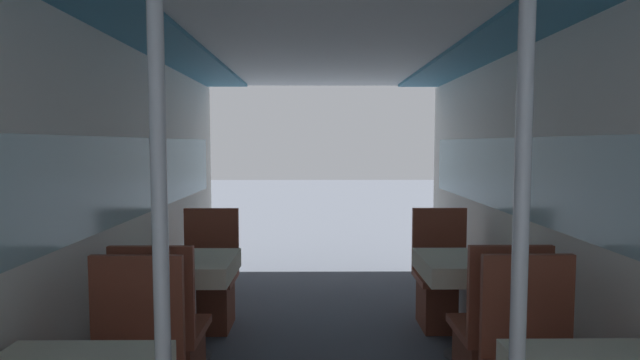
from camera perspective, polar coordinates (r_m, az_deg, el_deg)
The scene contains 11 objects.
wall_left at distance 3.08m, azimuth -25.59°, elevation -3.84°, with size 0.05×6.66×2.20m.
wall_right at distance 3.16m, azimuth 27.43°, elevation -3.72°, with size 0.05×6.66×2.20m.
ceiling_panel at distance 2.86m, azimuth 1.31°, elevation 18.60°, with size 2.79×6.66×0.07m.
support_pole_left_0 at distance 1.81m, azimuth -17.71°, elevation -9.84°, with size 0.06×0.06×2.20m.
dining_table_left_1 at distance 3.71m, azimuth -14.79°, elevation -10.12°, with size 0.65×0.65×0.73m.
chair_left_near_1 at distance 3.26m, azimuth -17.41°, elevation -18.46°, with size 0.47×0.47×0.98m.
chair_left_far_1 at distance 4.37m, azimuth -12.71°, elevation -12.50°, with size 0.47×0.47×0.98m.
support_pole_right_0 at distance 1.87m, azimuth 21.85°, elevation -9.51°, with size 0.06×0.06×2.20m.
dining_table_right_1 at distance 3.76m, azimuth 16.38°, elevation -9.97°, with size 0.65×0.65×0.73m.
chair_right_near_1 at distance 3.32m, azimuth 19.44°, elevation -18.13°, with size 0.47×0.47×0.98m.
chair_right_far_1 at distance 4.40m, azimuth 13.96°, elevation -12.37°, with size 0.47×0.47×0.98m.
Camera 1 is at (-0.09, -0.84, 1.54)m, focal length 28.00 mm.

